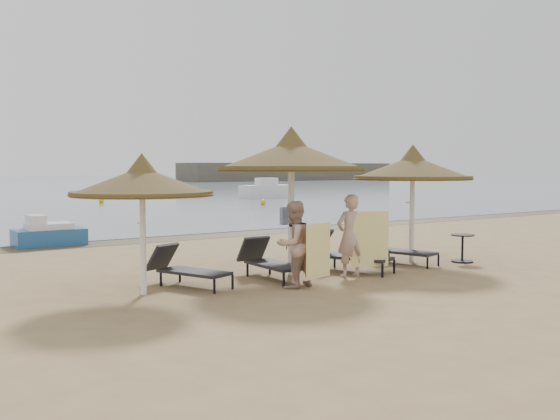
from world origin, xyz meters
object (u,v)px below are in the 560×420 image
(palapa_left, at_px, (142,182))
(palapa_center, at_px, (291,157))
(lounger_far_right, at_px, (397,248))
(lounger_near_left, at_px, (269,260))
(palapa_right, at_px, (413,168))
(side_table, at_px, (462,249))
(lounger_near_right, at_px, (344,253))
(lounger_far_left, at_px, (185,268))
(pedal_boat, at_px, (48,234))
(person_left, at_px, (294,238))
(person_right, at_px, (350,229))

(palapa_left, xyz_separation_m, palapa_center, (3.54, 0.21, 0.51))
(lounger_far_right, bearing_deg, lounger_near_left, 164.42)
(lounger_far_right, bearing_deg, palapa_right, -13.04)
(lounger_near_left, xyz_separation_m, lounger_far_right, (3.77, -0.04, -0.02))
(side_table, bearing_deg, lounger_near_left, 171.15)
(palapa_left, xyz_separation_m, lounger_near_right, (4.85, -0.05, -1.70))
(lounger_far_left, bearing_deg, side_table, -30.55)
(palapa_right, relative_size, pedal_boat, 1.47)
(palapa_center, xyz_separation_m, lounger_near_right, (1.32, -0.26, -2.21))
(lounger_far_left, relative_size, lounger_near_right, 0.90)
(palapa_left, relative_size, palapa_right, 0.90)
(lounger_near_left, distance_m, person_left, 1.32)
(lounger_near_left, relative_size, person_right, 0.92)
(palapa_center, xyz_separation_m, lounger_near_left, (-0.65, -0.08, -2.23))
(lounger_far_left, height_order, pedal_boat, pedal_boat)
(palapa_left, xyz_separation_m, lounger_far_left, (1.00, 0.32, -1.74))
(palapa_right, bearing_deg, pedal_boat, 129.07)
(person_left, bearing_deg, side_table, 172.29)
(palapa_left, height_order, palapa_center, palapa_center)
(palapa_left, distance_m, lounger_near_right, 5.14)
(lounger_near_right, xyz_separation_m, lounger_far_right, (1.80, 0.14, -0.04))
(lounger_far_right, relative_size, person_left, 0.97)
(palapa_left, height_order, palapa_right, palapa_right)
(lounger_far_left, height_order, lounger_near_left, lounger_near_left)
(lounger_far_left, relative_size, lounger_near_left, 1.00)
(palapa_right, distance_m, lounger_near_right, 3.05)
(side_table, relative_size, person_right, 0.33)
(palapa_left, xyz_separation_m, lounger_near_left, (2.88, 0.13, -1.73))
(palapa_center, distance_m, pedal_boat, 9.23)
(lounger_near_left, relative_size, lounger_far_right, 1.00)
(palapa_left, bearing_deg, person_right, -9.49)
(person_left, distance_m, pedal_boat, 9.91)
(lounger_far_right, relative_size, person_right, 0.92)
(lounger_near_left, relative_size, side_table, 2.76)
(palapa_right, distance_m, lounger_far_right, 2.06)
(palapa_right, relative_size, lounger_far_right, 1.54)
(pedal_boat, bearing_deg, lounger_far_left, -85.21)
(lounger_far_left, bearing_deg, palapa_right, -24.49)
(person_right, distance_m, pedal_boat, 10.19)
(palapa_center, relative_size, person_left, 1.66)
(palapa_center, distance_m, side_table, 5.25)
(lounger_far_left, distance_m, lounger_near_right, 3.87)
(palapa_right, xyz_separation_m, person_left, (-4.46, -1.13, -1.36))
(lounger_near_left, xyz_separation_m, pedal_boat, (-2.56, 8.43, -0.03))
(person_left, bearing_deg, lounger_far_left, -49.21)
(lounger_far_left, distance_m, pedal_boat, 8.27)
(lounger_near_left, height_order, person_left, person_left)
(palapa_left, xyz_separation_m, lounger_far_right, (6.65, 0.09, -1.74))
(palapa_right, distance_m, lounger_far_left, 6.51)
(person_right, bearing_deg, pedal_boat, -62.44)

